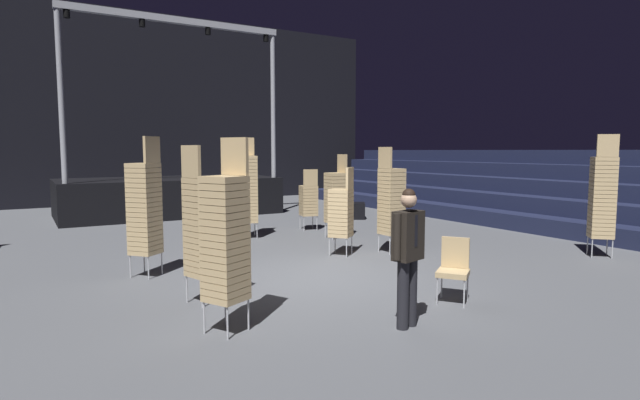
{
  "coord_description": "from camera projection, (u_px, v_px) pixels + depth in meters",
  "views": [
    {
      "loc": [
        -4.48,
        -7.54,
        2.23
      ],
      "look_at": [
        -0.14,
        -0.23,
        1.4
      ],
      "focal_mm": 28.49,
      "sensor_mm": 36.0,
      "label": 1
    }
  ],
  "objects": [
    {
      "name": "chair_stack_rear_right",
      "position": [
        336.0,
        197.0,
        12.84
      ],
      "size": [
        0.45,
        0.45,
        2.14
      ],
      "rotation": [
        0.0,
        0.0,
        1.54
      ],
      "color": "#B2B5BA",
      "rests_on": "ground_plane"
    },
    {
      "name": "stage_riser",
      "position": [
        169.0,
        194.0,
        17.69
      ],
      "size": [
        7.19,
        3.39,
        6.41
      ],
      "color": "black",
      "rests_on": "ground_plane"
    },
    {
      "name": "bleacher_bank_right",
      "position": [
        580.0,
        190.0,
        14.32
      ],
      "size": [
        3.75,
        24.0,
        2.25
      ],
      "rotation": [
        0.0,
        0.0,
        -1.57
      ],
      "color": "#191E38",
      "rests_on": "ground_plane"
    },
    {
      "name": "equipment_road_case",
      "position": [
        351.0,
        211.0,
        16.63
      ],
      "size": [
        1.08,
        0.99,
        0.53
      ],
      "primitive_type": "cube",
      "rotation": [
        0.0,
        0.0,
        -0.57
      ],
      "color": "black",
      "rests_on": "ground_plane"
    },
    {
      "name": "chair_stack_front_right",
      "position": [
        248.0,
        188.0,
        12.88
      ],
      "size": [
        0.54,
        0.54,
        2.56
      ],
      "rotation": [
        0.0,
        0.0,
        2.89
      ],
      "color": "#B2B5BA",
      "rests_on": "ground_plane"
    },
    {
      "name": "ground_plane",
      "position": [
        320.0,
        280.0,
        8.95
      ],
      "size": [
        22.0,
        30.0,
        0.1
      ],
      "primitive_type": "cube",
      "color": "#515459"
    },
    {
      "name": "loose_chair_near_man",
      "position": [
        454.0,
        266.0,
        7.48
      ],
      "size": [
        0.61,
        0.61,
        0.95
      ],
      "rotation": [
        0.0,
        0.0,
        2.2
      ],
      "color": "#B2B5BA",
      "rests_on": "ground_plane"
    },
    {
      "name": "man_with_tie",
      "position": [
        408.0,
        249.0,
        6.33
      ],
      "size": [
        0.57,
        0.33,
        1.76
      ],
      "rotation": [
        0.0,
        0.0,
        3.4
      ],
      "color": "black",
      "rests_on": "ground_plane"
    },
    {
      "name": "chair_stack_rear_left",
      "position": [
        225.0,
        236.0,
        6.15
      ],
      "size": [
        0.59,
        0.59,
        2.39
      ],
      "rotation": [
        0.0,
        0.0,
        2.05
      ],
      "color": "#B2B5BA",
      "rests_on": "ground_plane"
    },
    {
      "name": "chair_stack_mid_right",
      "position": [
        602.0,
        196.0,
        10.58
      ],
      "size": [
        0.62,
        0.62,
        2.56
      ],
      "rotation": [
        0.0,
        0.0,
        5.49
      ],
      "color": "#B2B5BA",
      "rests_on": "ground_plane"
    },
    {
      "name": "arena_end_wall",
      "position": [
        139.0,
        108.0,
        21.39
      ],
      "size": [
        22.0,
        0.3,
        8.0
      ],
      "primitive_type": "cube",
      "color": "black",
      "rests_on": "ground_plane"
    },
    {
      "name": "chair_stack_mid_centre",
      "position": [
        391.0,
        200.0,
        11.05
      ],
      "size": [
        0.45,
        0.45,
        2.31
      ],
      "rotation": [
        0.0,
        0.0,
        4.74
      ],
      "color": "#B2B5BA",
      "rests_on": "ground_plane"
    },
    {
      "name": "chair_stack_aisle_right",
      "position": [
        145.0,
        207.0,
        8.92
      ],
      "size": [
        0.62,
        0.62,
        2.48
      ],
      "rotation": [
        0.0,
        0.0,
        0.71
      ],
      "color": "#B2B5BA",
      "rests_on": "ground_plane"
    },
    {
      "name": "chair_stack_mid_left",
      "position": [
        309.0,
        199.0,
        14.26
      ],
      "size": [
        0.52,
        0.52,
        1.71
      ],
      "rotation": [
        0.0,
        0.0,
        6.08
      ],
      "color": "#B2B5BA",
      "rests_on": "ground_plane"
    },
    {
      "name": "chair_stack_front_left",
      "position": [
        204.0,
        225.0,
        7.37
      ],
      "size": [
        0.55,
        0.55,
        2.31
      ],
      "rotation": [
        0.0,
        0.0,
        5.02
      ],
      "color": "#B2B5BA",
      "rests_on": "ground_plane"
    },
    {
      "name": "chair_stack_rear_centre",
      "position": [
        341.0,
        211.0,
        10.77
      ],
      "size": [
        0.62,
        0.62,
        1.88
      ],
      "rotation": [
        0.0,
        0.0,
        0.68
      ],
      "color": "#B2B5BA",
      "rests_on": "ground_plane"
    }
  ]
}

